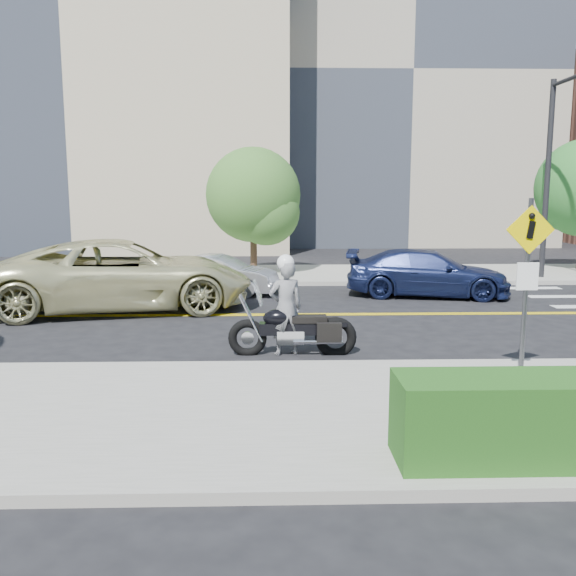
% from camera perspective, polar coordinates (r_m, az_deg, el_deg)
% --- Properties ---
extents(ground_plane, '(120.00, 120.00, 0.00)m').
position_cam_1_polar(ground_plane, '(16.27, -1.79, -2.52)').
color(ground_plane, black).
rests_on(ground_plane, ground).
extents(sidewalk_near, '(60.00, 5.00, 0.15)m').
position_cam_1_polar(sidewalk_near, '(9.02, -1.97, -11.61)').
color(sidewalk_near, '#9E9B91').
rests_on(sidewalk_near, ground_plane).
extents(sidewalk_far, '(60.00, 5.00, 0.15)m').
position_cam_1_polar(sidewalk_far, '(23.65, -1.73, 1.29)').
color(sidewalk_far, '#9E9B91').
rests_on(sidewalk_far, ground_plane).
extents(building_left, '(22.00, 14.00, 25.00)m').
position_cam_1_polar(building_left, '(40.33, -17.27, 21.88)').
color(building_left, tan).
rests_on(building_left, ground_plane).
extents(building_mid, '(18.00, 14.00, 20.00)m').
position_cam_1_polar(building_mid, '(43.21, 9.48, 17.87)').
color(building_mid, '#A39984').
rests_on(building_mid, ground_plane).
extents(traffic_light, '(0.28, 4.50, 7.00)m').
position_cam_1_polar(traffic_light, '(23.29, 24.21, 11.73)').
color(traffic_light, black).
rests_on(traffic_light, sidewalk_far).
extents(pedestrian_sign, '(0.78, 0.08, 3.00)m').
position_cam_1_polar(pedestrian_sign, '(10.55, 21.48, 1.36)').
color(pedestrian_sign, '#4C4C51').
rests_on(pedestrian_sign, sidewalk_near).
extents(motorcyclist, '(0.79, 0.62, 2.03)m').
position_cam_1_polar(motorcyclist, '(12.15, -0.22, -1.61)').
color(motorcyclist, '#A4A4A9').
rests_on(motorcyclist, ground).
extents(motorcycle, '(2.48, 0.76, 1.51)m').
position_cam_1_polar(motorcycle, '(12.18, 0.48, -2.81)').
color(motorcycle, black).
rests_on(motorcycle, ground).
extents(suv, '(7.56, 4.56, 1.96)m').
position_cam_1_polar(suv, '(17.42, -15.17, 1.21)').
color(suv, beige).
rests_on(suv, ground).
extents(parked_car_silver, '(3.96, 2.15, 1.24)m').
position_cam_1_polar(parked_car_silver, '(19.65, -6.45, 1.25)').
color(parked_car_silver, '#A7A8AF').
rests_on(parked_car_silver, ground).
extents(parked_car_blue, '(5.30, 2.90, 1.46)m').
position_cam_1_polar(parked_car_blue, '(19.58, 12.89, 1.38)').
color(parked_car_blue, navy).
rests_on(parked_car_blue, ground).
extents(tree_far_a, '(3.61, 3.61, 4.93)m').
position_cam_1_polar(tree_far_a, '(23.50, -3.28, 8.68)').
color(tree_far_a, '#382619').
rests_on(tree_far_a, ground).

